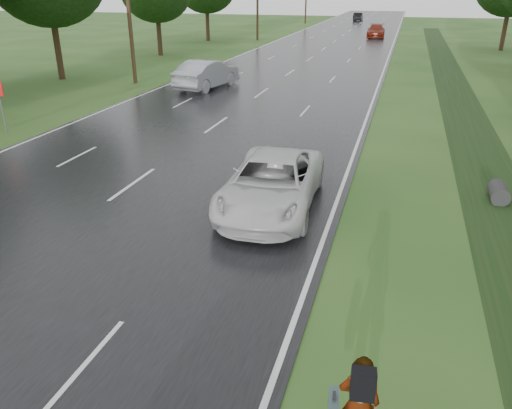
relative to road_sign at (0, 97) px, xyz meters
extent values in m
cube|color=black|center=(8.50, 33.00, -1.62)|extent=(14.00, 180.00, 0.04)
cube|color=silver|center=(15.25, 33.00, -1.60)|extent=(0.12, 180.00, 0.01)
cube|color=silver|center=(1.75, 33.00, -1.60)|extent=(0.12, 180.00, 0.01)
cube|color=silver|center=(8.50, 33.00, -1.60)|extent=(0.12, 180.00, 0.01)
cube|color=black|center=(20.00, 8.00, -1.64)|extent=(2.20, 120.00, 0.01)
cylinder|color=#2D2D2D|center=(20.00, -2.00, -1.39)|extent=(0.56, 1.00, 0.56)
cylinder|color=slate|center=(0.00, 0.00, -0.54)|extent=(0.06, 0.06, 2.20)
cylinder|color=#3D2F19|center=(-0.70, 13.00, 3.36)|extent=(0.26, 0.26, 10.00)
cylinder|color=#3D2F19|center=(26.00, 40.00, 0.20)|extent=(0.44, 0.44, 3.68)
cylinder|color=#3D2F19|center=(-6.50, 13.00, 0.36)|extent=(0.44, 0.44, 4.00)
cylinder|color=#3D2F19|center=(-5.70, 27.00, 0.04)|extent=(0.44, 0.44, 3.36)
cylinder|color=#3D2F19|center=(-6.30, 41.00, 0.12)|extent=(0.44, 0.44, 3.52)
imported|color=#A5998C|center=(16.70, -12.33, -0.84)|extent=(0.63, 0.45, 1.61)
cube|color=black|center=(16.73, -12.56, -0.27)|extent=(0.34, 0.23, 0.45)
cube|color=#324749|center=(16.35, -12.29, -1.05)|extent=(0.20, 0.46, 0.36)
cube|color=black|center=(16.35, -12.29, -0.84)|extent=(0.06, 0.15, 0.03)
imported|color=silver|center=(13.43, -4.56, -0.83)|extent=(2.82, 5.66, 1.54)
imported|color=gray|center=(4.73, 12.51, -0.71)|extent=(2.75, 5.65, 1.78)
imported|color=maroon|center=(12.80, 50.25, -0.84)|extent=(2.29, 5.32, 1.53)
imported|color=black|center=(7.50, 81.77, -0.88)|extent=(1.59, 4.40, 1.44)
camera|label=1|loc=(16.78, -17.73, 4.47)|focal=35.00mm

